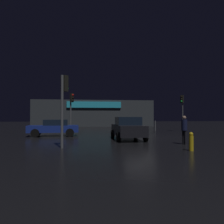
{
  "coord_description": "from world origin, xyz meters",
  "views": [
    {
      "loc": [
        -4.71,
        -18.18,
        1.64
      ],
      "look_at": [
        -1.97,
        2.57,
        2.07
      ],
      "focal_mm": 36.65,
      "sensor_mm": 36.0,
      "label": 1
    }
  ],
  "objects_px": {
    "car_far": "(54,127)",
    "traffic_signal_main": "(182,104)",
    "store_building": "(93,114)",
    "traffic_signal_opposite": "(64,96)",
    "traffic_signal_cross_right": "(71,105)",
    "car_near": "(128,128)",
    "pedestrian": "(184,128)",
    "fire_hydrant": "(191,142)"
  },
  "relations": [
    {
      "from": "traffic_signal_cross_right",
      "to": "car_far",
      "type": "bearing_deg",
      "value": -107.3
    },
    {
      "from": "traffic_signal_main",
      "to": "traffic_signal_opposite",
      "type": "relative_size",
      "value": 1.05
    },
    {
      "from": "traffic_signal_cross_right",
      "to": "store_building",
      "type": "bearing_deg",
      "value": 80.59
    },
    {
      "from": "store_building",
      "to": "car_far",
      "type": "bearing_deg",
      "value": -100.87
    },
    {
      "from": "traffic_signal_opposite",
      "to": "car_far",
      "type": "relative_size",
      "value": 0.9
    },
    {
      "from": "traffic_signal_cross_right",
      "to": "fire_hydrant",
      "type": "bearing_deg",
      "value": -65.01
    },
    {
      "from": "traffic_signal_opposite",
      "to": "pedestrian",
      "type": "bearing_deg",
      "value": 4.73
    },
    {
      "from": "traffic_signal_opposite",
      "to": "car_far",
      "type": "height_order",
      "value": "traffic_signal_opposite"
    },
    {
      "from": "traffic_signal_cross_right",
      "to": "traffic_signal_opposite",
      "type": "bearing_deg",
      "value": -89.38
    },
    {
      "from": "traffic_signal_main",
      "to": "car_far",
      "type": "relative_size",
      "value": 0.95
    },
    {
      "from": "store_building",
      "to": "car_near",
      "type": "relative_size",
      "value": 4.95
    },
    {
      "from": "traffic_signal_cross_right",
      "to": "fire_hydrant",
      "type": "distance_m",
      "value": 15.08
    },
    {
      "from": "car_far",
      "to": "traffic_signal_opposite",
      "type": "bearing_deg",
      "value": -79.47
    },
    {
      "from": "store_building",
      "to": "car_far",
      "type": "relative_size",
      "value": 4.77
    },
    {
      "from": "store_building",
      "to": "traffic_signal_main",
      "type": "bearing_deg",
      "value": -63.55
    },
    {
      "from": "car_far",
      "to": "fire_hydrant",
      "type": "bearing_deg",
      "value": -51.21
    },
    {
      "from": "store_building",
      "to": "traffic_signal_cross_right",
      "type": "distance_m",
      "value": 18.81
    },
    {
      "from": "store_building",
      "to": "traffic_signal_opposite",
      "type": "relative_size",
      "value": 5.3
    },
    {
      "from": "store_building",
      "to": "fire_hydrant",
      "type": "height_order",
      "value": "store_building"
    },
    {
      "from": "car_far",
      "to": "pedestrian",
      "type": "relative_size",
      "value": 2.5
    },
    {
      "from": "store_building",
      "to": "traffic_signal_main",
      "type": "relative_size",
      "value": 5.03
    },
    {
      "from": "traffic_signal_main",
      "to": "traffic_signal_cross_right",
      "type": "xyz_separation_m",
      "value": [
        -12.16,
        -0.28,
        -0.18
      ]
    },
    {
      "from": "traffic_signal_opposite",
      "to": "pedestrian",
      "type": "height_order",
      "value": "traffic_signal_opposite"
    },
    {
      "from": "car_far",
      "to": "fire_hydrant",
      "type": "relative_size",
      "value": 4.72
    },
    {
      "from": "traffic_signal_cross_right",
      "to": "pedestrian",
      "type": "height_order",
      "value": "traffic_signal_cross_right"
    },
    {
      "from": "fire_hydrant",
      "to": "store_building",
      "type": "bearing_deg",
      "value": 95.73
    },
    {
      "from": "traffic_signal_main",
      "to": "traffic_signal_cross_right",
      "type": "bearing_deg",
      "value": -178.69
    },
    {
      "from": "store_building",
      "to": "pedestrian",
      "type": "relative_size",
      "value": 11.94
    },
    {
      "from": "car_far",
      "to": "traffic_signal_main",
      "type": "bearing_deg",
      "value": 18.01
    },
    {
      "from": "traffic_signal_opposite",
      "to": "car_near",
      "type": "distance_m",
      "value": 5.96
    },
    {
      "from": "car_far",
      "to": "fire_hydrant",
      "type": "distance_m",
      "value": 12.07
    },
    {
      "from": "car_far",
      "to": "traffic_signal_cross_right",
      "type": "bearing_deg",
      "value": 72.7
    },
    {
      "from": "store_building",
      "to": "traffic_signal_main",
      "type": "height_order",
      "value": "store_building"
    },
    {
      "from": "traffic_signal_main",
      "to": "pedestrian",
      "type": "height_order",
      "value": "traffic_signal_main"
    },
    {
      "from": "traffic_signal_main",
      "to": "traffic_signal_cross_right",
      "type": "distance_m",
      "value": 12.16
    },
    {
      "from": "traffic_signal_cross_right",
      "to": "fire_hydrant",
      "type": "relative_size",
      "value": 4.5
    },
    {
      "from": "traffic_signal_cross_right",
      "to": "fire_hydrant",
      "type": "height_order",
      "value": "traffic_signal_cross_right"
    },
    {
      "from": "car_near",
      "to": "pedestrian",
      "type": "bearing_deg",
      "value": -49.0
    },
    {
      "from": "traffic_signal_main",
      "to": "pedestrian",
      "type": "xyz_separation_m",
      "value": [
        -5.06,
        -11.31,
        -2.04
      ]
    },
    {
      "from": "traffic_signal_opposite",
      "to": "fire_hydrant",
      "type": "bearing_deg",
      "value": -16.99
    },
    {
      "from": "store_building",
      "to": "traffic_signal_opposite",
      "type": "xyz_separation_m",
      "value": [
        -2.95,
        -30.16,
        0.52
      ]
    },
    {
      "from": "traffic_signal_opposite",
      "to": "fire_hydrant",
      "type": "distance_m",
      "value": 6.84
    }
  ]
}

